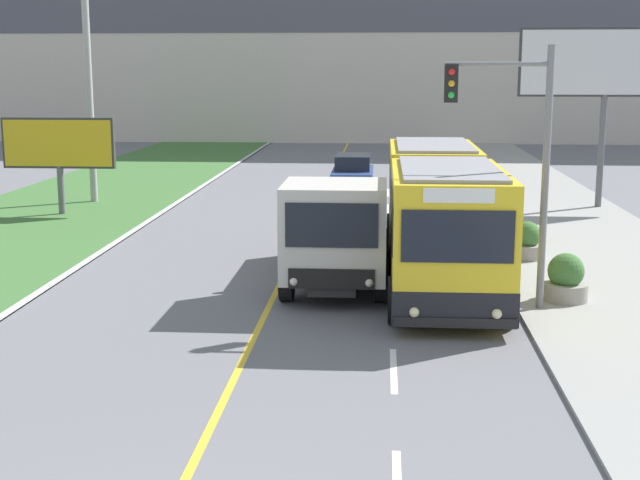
{
  "coord_description": "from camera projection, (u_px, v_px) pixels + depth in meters",
  "views": [
    {
      "loc": [
        2.51,
        -7.29,
        5.26
      ],
      "look_at": [
        1.1,
        12.62,
        1.4
      ],
      "focal_mm": 50.0,
      "sensor_mm": 36.0,
      "label": 1
    }
  ],
  "objects": [
    {
      "name": "city_bus",
      "position": [
        439.0,
        214.0,
        22.75
      ],
      "size": [
        2.61,
        11.62,
        3.14
      ],
      "color": "yellow",
      "rests_on": "ground_plane"
    },
    {
      "name": "planter_round_far",
      "position": [
        494.0,
        196.0,
        33.46
      ],
      "size": [
        1.02,
        1.02,
        1.09
      ],
      "color": "gray",
      "rests_on": "sidewalk_right"
    },
    {
      "name": "traffic_light_mast",
      "position": [
        516.0,
        144.0,
        18.95
      ],
      "size": [
        2.28,
        0.32,
        5.74
      ],
      "color": "slate",
      "rests_on": "ground_plane"
    },
    {
      "name": "dump_truck",
      "position": [
        336.0,
        235.0,
        21.15
      ],
      "size": [
        2.46,
        6.54,
        2.7
      ],
      "color": "black",
      "rests_on": "ground_plane"
    },
    {
      "name": "planter_round_third",
      "position": [
        506.0,
        217.0,
        29.03
      ],
      "size": [
        0.9,
        0.9,
        0.97
      ],
      "color": "gray",
      "rests_on": "sidewalk_right"
    },
    {
      "name": "car_distant",
      "position": [
        353.0,
        172.0,
        39.94
      ],
      "size": [
        1.8,
        4.3,
        1.45
      ],
      "color": "#2D4784",
      "rests_on": "ground_plane"
    },
    {
      "name": "planter_round_near",
      "position": [
        566.0,
        280.0,
        20.12
      ],
      "size": [
        1.02,
        1.02,
        1.09
      ],
      "color": "gray",
      "rests_on": "sidewalk_right"
    },
    {
      "name": "utility_pole_far",
      "position": [
        88.0,
        60.0,
        34.54
      ],
      "size": [
        1.8,
        0.28,
        11.07
      ],
      "color": "#9E9E99",
      "rests_on": "ground_plane"
    },
    {
      "name": "planter_round_second",
      "position": [
        526.0,
        242.0,
        24.58
      ],
      "size": [
        0.96,
        0.96,
        1.04
      ],
      "color": "gray",
      "rests_on": "sidewalk_right"
    },
    {
      "name": "billboard_small",
      "position": [
        59.0,
        146.0,
        32.07
      ],
      "size": [
        4.11,
        0.24,
        3.53
      ],
      "color": "#59595B",
      "rests_on": "ground_plane"
    },
    {
      "name": "billboard_large",
      "position": [
        606.0,
        68.0,
        32.92
      ],
      "size": [
        6.4,
        0.24,
        6.73
      ],
      "color": "#59595B",
      "rests_on": "ground_plane"
    }
  ]
}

